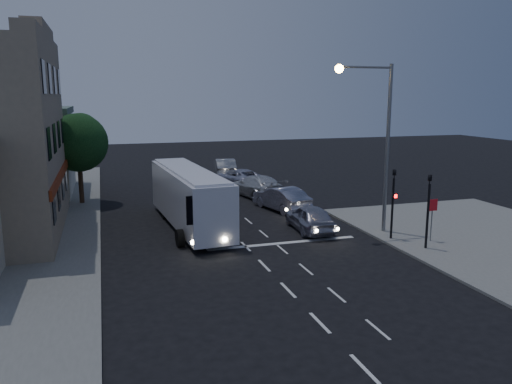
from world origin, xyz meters
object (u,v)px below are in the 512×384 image
object	(u,v)px
car_sedan_b	(257,186)
car_sedan_a	(281,199)
car_extra	(225,167)
traffic_signal_main	(393,195)
car_suv	(310,218)
tour_bus	(189,196)
traffic_signal_side	(429,202)
car_sedan_c	(239,177)
regulatory_sign	(433,213)
street_tree	(78,140)
streetlight	(377,129)

from	to	relation	value
car_sedan_b	car_sedan_a	bearing A→B (deg)	80.43
car_extra	traffic_signal_main	distance (m)	23.56
car_suv	car_sedan_a	world-z (taller)	car_sedan_a
tour_bus	car_extra	size ratio (longest dim) A/B	2.19
car_sedan_a	traffic_signal_side	size ratio (longest dim) A/B	1.17
car_sedan_c	regulatory_sign	bearing A→B (deg)	88.95
street_tree	traffic_signal_side	bearing A→B (deg)	-44.50
tour_bus	regulatory_sign	xyz separation A→B (m)	(11.33, -6.99, -0.23)
tour_bus	regulatory_sign	bearing A→B (deg)	-35.75
car_sedan_a	car_extra	distance (m)	14.94
traffic_signal_main	street_tree	world-z (taller)	street_tree
car_sedan_a	car_sedan_c	size ratio (longest dim) A/B	0.93
car_extra	regulatory_sign	xyz separation A→B (m)	(5.00, -24.28, 0.76)
car_sedan_a	tour_bus	bearing A→B (deg)	6.46
car_extra	street_tree	xyz separation A→B (m)	(-12.51, -9.02, 3.66)
streetlight	regulatory_sign	bearing A→B (deg)	-51.25
traffic_signal_main	regulatory_sign	size ratio (longest dim) A/B	1.86
car_sedan_a	traffic_signal_main	size ratio (longest dim) A/B	1.17
traffic_signal_main	car_sedan_c	bearing A→B (deg)	100.50
traffic_signal_main	street_tree	distance (m)	21.38
traffic_signal_side	car_sedan_b	bearing A→B (deg)	105.01
traffic_signal_main	tour_bus	bearing A→B (deg)	148.20
car_sedan_b	regulatory_sign	bearing A→B (deg)	97.18
tour_bus	traffic_signal_main	distance (m)	11.35
car_sedan_c	streetlight	world-z (taller)	streetlight
car_suv	traffic_signal_main	distance (m)	4.79
traffic_signal_side	regulatory_sign	xyz separation A→B (m)	(1.00, 0.96, -0.82)
traffic_signal_side	street_tree	size ratio (longest dim) A/B	0.66
car_sedan_c	traffic_signal_main	bearing A→B (deg)	84.62
tour_bus	car_sedan_a	size ratio (longest dim) A/B	2.31
car_sedan_b	streetlight	distance (m)	13.02
car_suv	car_sedan_b	world-z (taller)	car_sedan_b
car_suv	car_extra	world-z (taller)	car_extra
car_sedan_b	car_suv	bearing A→B (deg)	77.60
car_sedan_c	regulatory_sign	distance (m)	19.68
car_sedan_b	traffic_signal_main	bearing A→B (deg)	91.83
tour_bus	traffic_signal_side	bearing A→B (deg)	-41.67
car_sedan_b	traffic_signal_main	xyz separation A→B (m)	(3.34, -13.08, 1.60)
car_sedan_a	streetlight	distance (m)	8.96
car_extra	traffic_signal_main	xyz separation A→B (m)	(3.30, -23.27, 1.58)
tour_bus	street_tree	bearing A→B (deg)	122.64
car_extra	street_tree	distance (m)	15.85
car_extra	regulatory_sign	size ratio (longest dim) A/B	2.31
car_suv	streetlight	xyz separation A→B (m)	(3.07, -1.60, 4.98)
traffic_signal_side	streetlight	distance (m)	4.84
car_suv	street_tree	bearing A→B (deg)	-38.87
car_sedan_b	car_sedan_c	world-z (taller)	car_sedan_b
car_sedan_a	regulatory_sign	xyz separation A→B (m)	(4.80, -9.35, 0.80)
streetlight	traffic_signal_side	bearing A→B (deg)	-74.30
traffic_signal_main	streetlight	size ratio (longest dim) A/B	0.46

